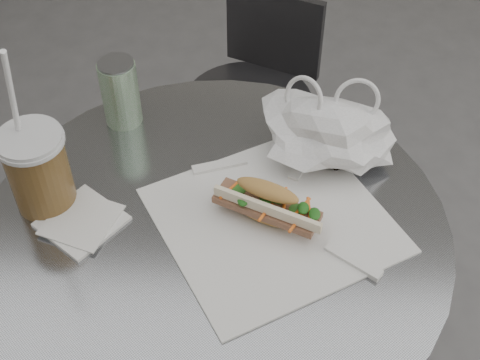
# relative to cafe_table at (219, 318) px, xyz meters

# --- Properties ---
(cafe_table) EXTENTS (0.76, 0.76, 0.74)m
(cafe_table) POSITION_rel_cafe_table_xyz_m (0.00, 0.00, 0.00)
(cafe_table) COLOR slate
(cafe_table) RESTS_ON ground
(chair_far) EXTENTS (0.37, 0.39, 0.66)m
(chair_far) POSITION_rel_cafe_table_xyz_m (0.03, 0.74, -0.17)
(chair_far) COLOR #2C2C2E
(chair_far) RESTS_ON ground
(sandwich_paper) EXTENTS (0.47, 0.46, 0.00)m
(sandwich_paper) POSITION_rel_cafe_table_xyz_m (0.09, 0.02, 0.28)
(sandwich_paper) COLOR white
(sandwich_paper) RESTS_ON cafe_table
(banh_mi) EXTENTS (0.23, 0.16, 0.07)m
(banh_mi) POSITION_rel_cafe_table_xyz_m (0.08, 0.02, 0.31)
(banh_mi) COLOR tan
(banh_mi) RESTS_ON sandwich_paper
(iced_coffee) EXTENTS (0.11, 0.11, 0.31)m
(iced_coffee) POSITION_rel_cafe_table_xyz_m (-0.28, 0.04, 0.35)
(iced_coffee) COLOR brown
(iced_coffee) RESTS_ON cafe_table
(sunglasses) EXTENTS (0.11, 0.09, 0.05)m
(sunglasses) POSITION_rel_cafe_table_xyz_m (0.23, 0.17, 0.29)
(sunglasses) COLOR black
(sunglasses) RESTS_ON cafe_table
(plastic_bag) EXTENTS (0.27, 0.24, 0.11)m
(plastic_bag) POSITION_rel_cafe_table_xyz_m (0.18, 0.17, 0.33)
(plastic_bag) COLOR white
(plastic_bag) RESTS_ON cafe_table
(napkin_stack) EXTENTS (0.16, 0.16, 0.01)m
(napkin_stack) POSITION_rel_cafe_table_xyz_m (-0.21, -0.01, 0.28)
(napkin_stack) COLOR white
(napkin_stack) RESTS_ON cafe_table
(drink_can) EXTENTS (0.07, 0.07, 0.13)m
(drink_can) POSITION_rel_cafe_table_xyz_m (-0.19, 0.25, 0.34)
(drink_can) COLOR #609C5B
(drink_can) RESTS_ON cafe_table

